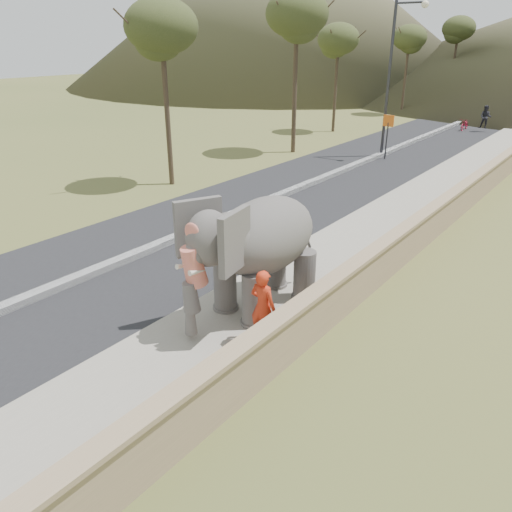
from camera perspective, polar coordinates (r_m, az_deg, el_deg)
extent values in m
plane|color=olive|center=(12.92, 2.63, -4.93)|extent=(160.00, 160.00, 0.00)
cube|color=black|center=(23.31, 6.54, 8.17)|extent=(7.00, 120.00, 0.03)
cube|color=black|center=(23.29, 6.55, 8.39)|extent=(0.35, 120.00, 0.22)
cube|color=#9E9687|center=(21.31, 18.19, 5.81)|extent=(3.00, 120.00, 0.15)
cube|color=tan|center=(20.74, 22.63, 6.07)|extent=(0.30, 120.00, 1.10)
cylinder|color=#2F2E33|center=(29.23, 14.89, 18.64)|extent=(0.16, 0.16, 8.00)
cylinder|color=#2F2E33|center=(28.89, 17.36, 25.93)|extent=(1.60, 0.10, 0.10)
sphere|color=#FFF2CC|center=(28.64, 18.77, 25.59)|extent=(0.36, 0.36, 0.36)
cylinder|color=#2D2D33|center=(28.84, 14.68, 12.56)|extent=(0.08, 0.08, 2.00)
cube|color=orange|center=(28.67, 14.91, 14.72)|extent=(0.60, 0.05, 0.60)
cone|color=brown|center=(78.35, 2.81, 27.15)|extent=(60.00, 60.00, 22.00)
imported|color=red|center=(10.54, 0.81, -5.82)|extent=(0.61, 0.40, 1.68)
imported|color=maroon|center=(40.44, 22.75, 13.69)|extent=(0.57, 1.58, 0.82)
imported|color=black|center=(40.05, 24.75, 14.22)|extent=(0.78, 0.61, 1.60)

